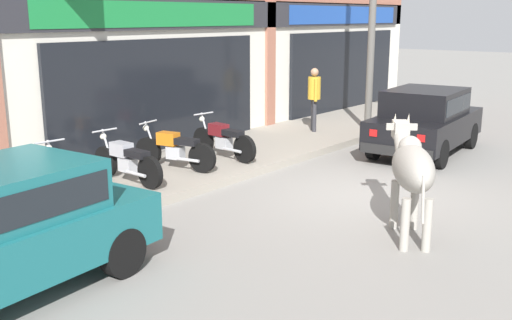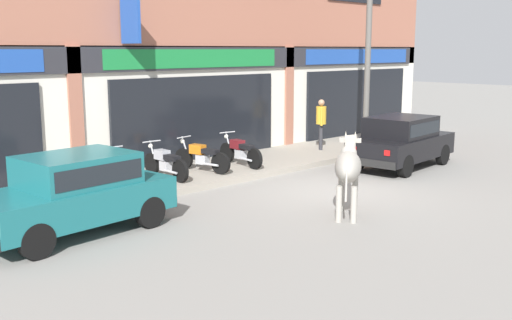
# 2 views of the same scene
# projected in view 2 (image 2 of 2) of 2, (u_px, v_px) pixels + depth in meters

# --- Properties ---
(ground_plane) EXTENTS (90.00, 90.00, 0.00)m
(ground_plane) POSITION_uv_depth(u_px,v_px,m) (332.00, 192.00, 14.09)
(ground_plane) COLOR gray
(sidewalk) EXTENTS (19.00, 2.81, 0.15)m
(sidewalk) POSITION_uv_depth(u_px,v_px,m) (230.00, 167.00, 16.63)
(sidewalk) COLOR gray
(sidewalk) RESTS_ON ground
(shop_building) EXTENTS (23.00, 1.40, 9.14)m
(shop_building) POSITION_uv_depth(u_px,v_px,m) (191.00, 12.00, 17.02)
(shop_building) COLOR #9E604C
(shop_building) RESTS_ON ground
(cow) EXTENTS (1.85, 1.45, 1.61)m
(cow) POSITION_uv_depth(u_px,v_px,m) (348.00, 166.00, 11.94)
(cow) COLOR #9E998E
(cow) RESTS_ON ground
(car_0) EXTENTS (3.71, 1.89, 1.46)m
(car_0) POSITION_uv_depth(u_px,v_px,m) (75.00, 190.00, 10.78)
(car_0) COLOR black
(car_0) RESTS_ON ground
(car_1) EXTENTS (3.72, 1.91, 1.46)m
(car_1) POSITION_uv_depth(u_px,v_px,m) (401.00, 139.00, 16.84)
(car_1) COLOR black
(car_1) RESTS_ON ground
(motorcycle_0) EXTENTS (0.52, 1.81, 0.88)m
(motorcycle_0) POSITION_uv_depth(u_px,v_px,m) (125.00, 170.00, 13.89)
(motorcycle_0) COLOR black
(motorcycle_0) RESTS_ON sidewalk
(motorcycle_1) EXTENTS (0.52, 1.81, 0.88)m
(motorcycle_1) POSITION_uv_depth(u_px,v_px,m) (165.00, 163.00, 14.79)
(motorcycle_1) COLOR black
(motorcycle_1) RESTS_ON sidewalk
(motorcycle_2) EXTENTS (0.60, 1.79, 0.88)m
(motorcycle_2) POSITION_uv_depth(u_px,v_px,m) (202.00, 157.00, 15.64)
(motorcycle_2) COLOR black
(motorcycle_2) RESTS_ON sidewalk
(motorcycle_3) EXTENTS (0.52, 1.81, 0.88)m
(motorcycle_3) POSITION_uv_depth(u_px,v_px,m) (240.00, 152.00, 16.43)
(motorcycle_3) COLOR black
(motorcycle_3) RESTS_ON sidewalk
(pedestrian) EXTENTS (0.38, 0.37, 1.60)m
(pedestrian) POSITION_uv_depth(u_px,v_px,m) (321.00, 119.00, 18.97)
(pedestrian) COLOR #2D2D33
(pedestrian) RESTS_ON sidewalk
(utility_pole) EXTENTS (0.18, 0.18, 6.15)m
(utility_pole) POSITION_uv_depth(u_px,v_px,m) (368.00, 52.00, 18.51)
(utility_pole) COLOR #595651
(utility_pole) RESTS_ON sidewalk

